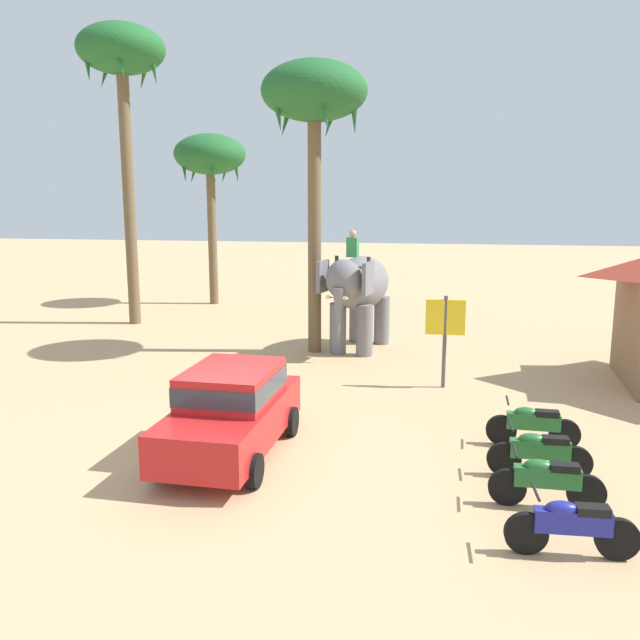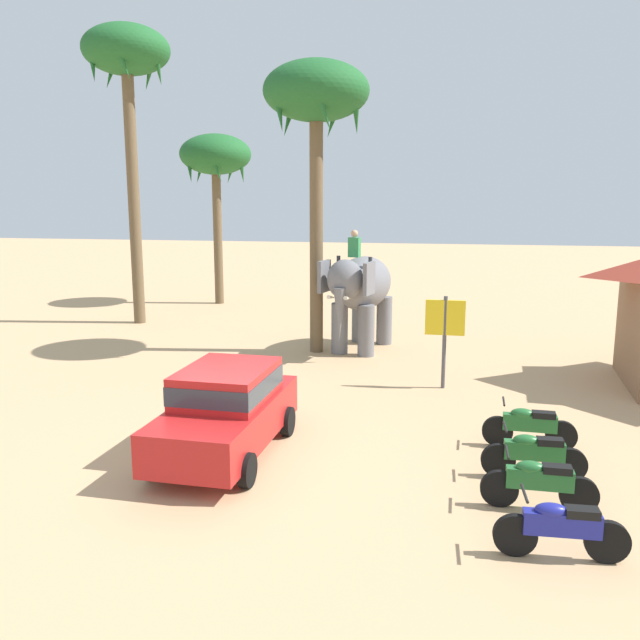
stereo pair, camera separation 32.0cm
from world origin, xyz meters
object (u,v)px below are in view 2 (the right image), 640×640
Objects in this scene: palm_tree_left_of_road at (316,101)px; motorcycle_fourth_in_row at (529,425)px; signboard_yellow at (445,324)px; elephant_with_mahout at (360,289)px; motorcycle_second_in_row at (539,482)px; motorcycle_mid_row at (534,454)px; car_sedan_foreground at (227,407)px; motorcycle_nearest_camera at (561,527)px; palm_tree_near_hut at (127,64)px; palm_tree_behind_elephant at (216,159)px.

motorcycle_fourth_in_row is at bearing -51.55° from palm_tree_left_of_road.
signboard_yellow is (4.05, -3.38, -6.01)m from palm_tree_left_of_road.
elephant_with_mahout reaches higher than motorcycle_second_in_row.
car_sedan_foreground is at bearing 179.77° from motorcycle_mid_row.
motorcycle_fourth_in_row is 4.42m from signboard_yellow.
motorcycle_nearest_camera is 0.16× the size of palm_tree_near_hut.
palm_tree_behind_elephant reaches higher than motorcycle_mid_row.
palm_tree_near_hut is 1.25× the size of palm_tree_left_of_road.
motorcycle_fourth_in_row is at bearing -60.19° from elephant_with_mahout.
motorcycle_mid_row is (5.62, -0.02, -0.46)m from car_sedan_foreground.
signboard_yellow is (2.71, -3.86, -0.30)m from elephant_with_mahout.
motorcycle_nearest_camera is (5.68, -2.66, -0.46)m from car_sedan_foreground.
palm_tree_near_hut is (-9.16, 2.95, 7.70)m from elephant_with_mahout.
palm_tree_near_hut is at bearing -105.09° from palm_tree_behind_elephant.
motorcycle_mid_row is (4.35, -9.22, -1.53)m from elephant_with_mahout.
signboard_yellow reaches higher than car_sedan_foreground.
motorcycle_fourth_in_row is 11.76m from palm_tree_left_of_road.
palm_tree_left_of_road is (7.83, -3.43, -1.99)m from palm_tree_near_hut.
motorcycle_second_in_row is at bearing -44.81° from palm_tree_near_hut.
palm_tree_left_of_road is 7.99m from signboard_yellow.
motorcycle_second_in_row is at bearing -92.58° from motorcycle_mid_row.
motorcycle_second_in_row is 0.16× the size of palm_tree_near_hut.
elephant_with_mahout is at bearing 110.43° from motorcycle_nearest_camera.
motorcycle_nearest_camera is 22.11m from palm_tree_near_hut.
motorcycle_second_in_row is (5.56, -1.22, -0.46)m from car_sedan_foreground.
palm_tree_behind_elephant is 16.67m from signboard_yellow.
elephant_with_mahout is at bearing 112.43° from motorcycle_second_in_row.
elephant_with_mahout is 12.75m from motorcycle_nearest_camera.
motorcycle_fourth_in_row is (0.02, 4.12, 0.00)m from motorcycle_nearest_camera.
palm_tree_behind_elephant is at bearing 74.91° from palm_tree_near_hut.
motorcycle_second_in_row is (4.30, -10.42, -1.53)m from elephant_with_mahout.
motorcycle_second_in_row is at bearing -60.46° from palm_tree_left_of_road.
palm_tree_left_of_road is at bearing 119.54° from motorcycle_second_in_row.
signboard_yellow is (-1.59, 6.56, 1.22)m from motorcycle_second_in_row.
motorcycle_nearest_camera is 0.20× the size of palm_tree_left_of_road.
signboard_yellow is (-1.71, 8.00, 1.22)m from motorcycle_nearest_camera.
car_sedan_foreground is 5.64m from motorcycle_mid_row.
car_sedan_foreground is 11.04m from palm_tree_left_of_road.
elephant_with_mahout reaches higher than motorcycle_mid_row.
palm_tree_left_of_road reaches higher than car_sedan_foreground.
palm_tree_left_of_road reaches higher than motorcycle_fourth_in_row.
signboard_yellow is at bearing -39.87° from palm_tree_left_of_road.
signboard_yellow reaches higher than motorcycle_fourth_in_row.
motorcycle_mid_row and motorcycle_fourth_in_row have the same top height.
motorcycle_second_in_row is 22.98m from palm_tree_behind_elephant.
motorcycle_second_in_row is at bearing 94.63° from motorcycle_nearest_camera.
palm_tree_near_hut is 15.85m from signboard_yellow.
motorcycle_mid_row is 0.20× the size of palm_tree_left_of_road.
palm_tree_behind_elephant is 0.69× the size of palm_tree_near_hut.
palm_tree_near_hut is (-13.46, 13.37, 9.23)m from motorcycle_second_in_row.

